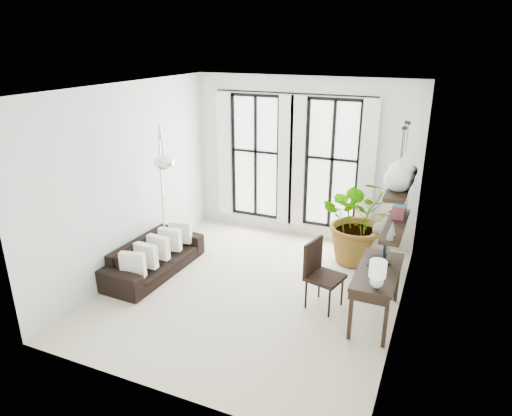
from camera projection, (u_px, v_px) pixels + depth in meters
The scene contains 16 objects.
floor at pixel (252, 290), 7.41m from camera, with size 5.00×5.00×0.00m, color beige.
ceiling at pixel (252, 88), 6.30m from camera, with size 5.00×5.00×0.00m, color white.
wall_left at pixel (130, 180), 7.69m from camera, with size 5.00×5.00×0.00m, color silver.
wall_right at pixel (408, 219), 6.02m from camera, with size 5.00×5.00×0.00m, color white.
wall_back at pixel (303, 159), 9.01m from camera, with size 4.50×4.50×0.00m, color white.
windows at pixel (292, 161), 9.04m from camera, with size 3.26×0.13×2.65m.
wall_shelves at pixel (398, 208), 6.03m from camera, with size 0.25×1.30×0.60m.
sofa at pixel (155, 257), 7.88m from camera, with size 2.01×0.78×0.59m, color black.
throw_pillows at pixel (159, 247), 7.77m from camera, with size 0.40×1.52×0.40m.
plant at pixel (361, 219), 8.12m from camera, with size 1.49×1.29×1.65m, color #2D7228.
desk at pixel (377, 275), 6.36m from camera, with size 0.57×1.35×1.19m.
desk_chair at pixel (320, 270), 6.81m from camera, with size 0.60×0.60×1.04m.
arc_lamp at pixel (162, 163), 7.51m from camera, with size 0.77×0.81×2.58m.
buddha at pixel (378, 249), 7.99m from camera, with size 0.49×0.49×0.88m.
vase_a at pixel (399, 175), 5.59m from camera, with size 0.37×0.37×0.38m, color white.
vase_b at pixel (403, 167), 5.94m from camera, with size 0.37×0.37×0.38m, color white.
Camera 1 is at (2.62, -5.94, 3.82)m, focal length 32.00 mm.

